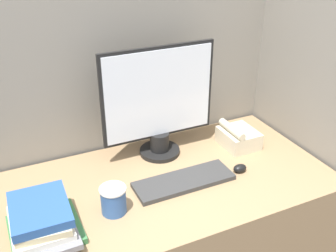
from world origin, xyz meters
name	(u,v)px	position (x,y,z in m)	size (l,w,h in m)	color
cubicle_panel_rear	(129,121)	(0.00, 0.76, 0.88)	(1.84, 0.04, 1.75)	gray
cubicle_panel_right	(301,123)	(0.76, 0.39, 0.88)	(0.04, 0.79, 1.75)	gray
desk	(164,249)	(0.00, 0.36, 0.39)	(1.44, 0.73, 0.78)	#937551
monitor	(159,105)	(0.08, 0.58, 1.02)	(0.53, 0.19, 0.52)	black
keyboard	(184,181)	(0.07, 0.32, 0.79)	(0.43, 0.15, 0.02)	#333333
mouse	(240,168)	(0.33, 0.29, 0.79)	(0.06, 0.04, 0.04)	black
coffee_cup	(113,200)	(-0.25, 0.27, 0.83)	(0.10, 0.10, 0.11)	#335999
book_stack	(43,220)	(-0.51, 0.26, 0.84)	(0.24, 0.31, 0.13)	#38723F
desk_telephone	(238,137)	(0.45, 0.48, 0.82)	(0.16, 0.18, 0.12)	beige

